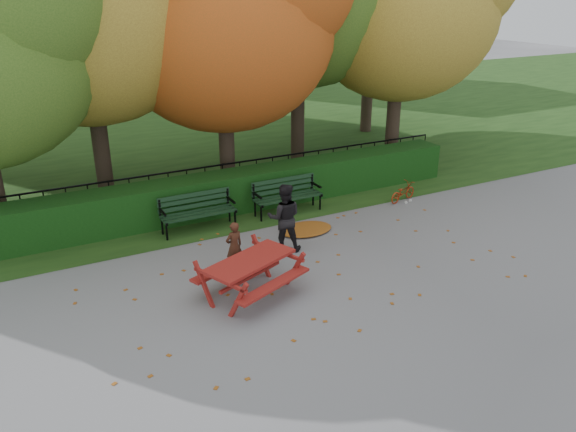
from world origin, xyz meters
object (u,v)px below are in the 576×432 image
tree_c (237,12)px  bench_right (286,193)px  adult (284,218)px  child (234,246)px  picnic_table (250,267)px  bicycle (403,192)px  bench_left (197,209)px

tree_c → bench_right: 4.87m
bench_right → adult: (-1.08, -1.98, 0.25)m
tree_c → child: size_ratio=7.49×
adult → child: bearing=40.6°
picnic_table → child: (0.13, 1.09, -0.05)m
tree_c → picnic_table: tree_c is taller
bench_right → bicycle: size_ratio=1.82×
picnic_table → bicycle: size_ratio=2.20×
tree_c → adult: tree_c is taller
adult → bicycle: 4.45m
bench_left → bench_right: same height
tree_c → bicycle: tree_c is taller
bench_left → bicycle: size_ratio=1.82×
bench_left → adult: (1.32, -1.98, 0.25)m
bench_left → bench_right: (2.40, 0.00, 0.00)m
bicycle → bench_left: bearing=66.6°
tree_c → bench_right: tree_c is taller
bench_right → adult: bearing=-118.7°
bench_right → adult: size_ratio=1.17×
picnic_table → tree_c: bearing=46.2°
bench_left → adult: 2.39m
bench_right → picnic_table: 4.29m
picnic_table → bicycle: picnic_table is taller
bench_right → picnic_table: size_ratio=0.83×
adult → tree_c: bearing=-76.2°
picnic_table → bench_right: bearing=31.5°
bench_left → child: size_ratio=1.69×
child → bench_left: bearing=-101.0°
bench_right → picnic_table: (-2.56, -3.45, 0.07)m
tree_c → picnic_table: size_ratio=3.69×
picnic_table → adult: (1.48, 1.47, 0.18)m
tree_c → child: 6.67m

